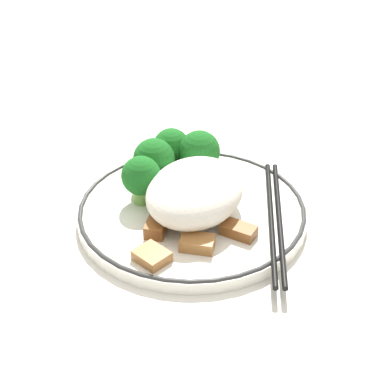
% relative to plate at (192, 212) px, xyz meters
% --- Properties ---
extents(ground_plane, '(3.00, 3.00, 0.00)m').
position_rel_plate_xyz_m(ground_plane, '(0.00, 0.00, -0.01)').
color(ground_plane, silver).
extents(plate, '(0.24, 0.24, 0.02)m').
position_rel_plate_xyz_m(plate, '(0.00, 0.00, 0.00)').
color(plate, white).
rests_on(plate, ground_plane).
extents(rice_mound, '(0.12, 0.09, 0.05)m').
position_rel_plate_xyz_m(rice_mound, '(0.01, 0.01, 0.03)').
color(rice_mound, white).
rests_on(rice_mound, plate).
extents(broccoli_back_left, '(0.05, 0.05, 0.05)m').
position_rel_plate_xyz_m(broccoli_back_left, '(-0.06, -0.02, 0.04)').
color(broccoli_back_left, '#72AD4C').
rests_on(broccoli_back_left, plate).
extents(broccoli_back_center, '(0.04, 0.04, 0.05)m').
position_rel_plate_xyz_m(broccoli_back_center, '(-0.06, -0.05, 0.03)').
color(broccoli_back_center, '#72AD4C').
rests_on(broccoli_back_center, plate).
extents(broccoli_back_right, '(0.05, 0.05, 0.06)m').
position_rel_plate_xyz_m(broccoli_back_right, '(-0.02, -0.06, 0.04)').
color(broccoli_back_right, '#72AD4C').
rests_on(broccoli_back_right, plate).
extents(broccoli_mid_left, '(0.04, 0.04, 0.05)m').
position_rel_plate_xyz_m(broccoli_mid_left, '(0.01, -0.05, 0.04)').
color(broccoli_mid_left, '#72AD4C').
rests_on(broccoli_mid_left, plate).
extents(meat_near_front, '(0.02, 0.04, 0.01)m').
position_rel_plate_xyz_m(meat_near_front, '(0.02, 0.06, 0.01)').
color(meat_near_front, brown).
rests_on(meat_near_front, plate).
extents(meat_near_left, '(0.03, 0.04, 0.01)m').
position_rel_plate_xyz_m(meat_near_left, '(0.06, 0.03, 0.01)').
color(meat_near_left, '#9E6633').
rests_on(meat_near_left, plate).
extents(meat_near_right, '(0.04, 0.03, 0.01)m').
position_rel_plate_xyz_m(meat_near_right, '(0.05, -0.02, 0.01)').
color(meat_near_right, brown).
rests_on(meat_near_right, plate).
extents(meat_near_back, '(0.03, 0.04, 0.01)m').
position_rel_plate_xyz_m(meat_near_back, '(0.09, -0.00, 0.01)').
color(meat_near_back, '#9E6633').
rests_on(meat_near_back, plate).
extents(chopsticks, '(0.20, 0.08, 0.01)m').
position_rel_plate_xyz_m(chopsticks, '(-0.01, 0.09, 0.01)').
color(chopsticks, black).
rests_on(chopsticks, plate).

